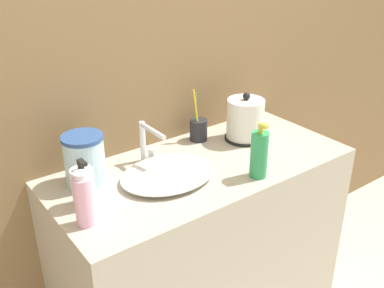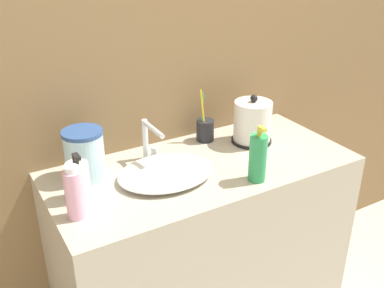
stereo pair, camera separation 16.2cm
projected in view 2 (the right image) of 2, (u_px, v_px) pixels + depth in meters
wall_back at (165, 19)px, 1.69m from camera, size 6.00×0.04×2.60m
vanity_counter at (202, 251)px, 1.86m from camera, size 1.16×0.53×0.81m
sink_basin at (166, 172)px, 1.60m from camera, size 0.35×0.28×0.04m
faucet at (149, 138)px, 1.68m from camera, size 0.06×0.16×0.16m
electric_kettle at (252, 123)px, 1.83m from camera, size 0.17×0.17×0.21m
toothbrush_cup at (205, 130)px, 1.86m from camera, size 0.07×0.07×0.22m
lotion_bottle at (258, 158)px, 1.55m from camera, size 0.06×0.06×0.21m
shampoo_bottle at (74, 193)px, 1.35m from camera, size 0.06×0.06×0.18m
mouthwash_bottle at (78, 181)px, 1.45m from camera, size 0.07×0.07×0.17m
water_pitcher at (84, 154)px, 1.57m from camera, size 0.14×0.14×0.18m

